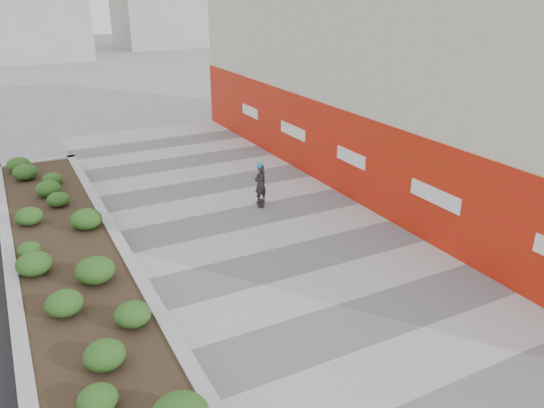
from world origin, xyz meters
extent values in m
plane|color=gray|center=(0.00, 0.00, 0.00)|extent=(160.00, 160.00, 0.00)
cube|color=#A8A8AD|center=(0.00, 3.00, 0.01)|extent=(8.00, 36.00, 0.01)
cube|color=beige|center=(7.00, 9.00, 4.00)|extent=(6.00, 24.00, 8.00)
cube|color=red|center=(4.02, 9.00, 1.50)|extent=(0.12, 24.00, 3.00)
cube|color=#9E9EA0|center=(-5.50, 15.85, 0.28)|extent=(3.00, 0.30, 0.55)
cube|color=#9E9EA0|center=(-6.85, 7.00, 0.28)|extent=(0.30, 18.00, 0.55)
cube|color=#9E9EA0|center=(-4.15, 7.00, 0.28)|extent=(0.30, 18.00, 0.55)
cube|color=#2D2116|center=(-5.50, 7.00, 0.25)|extent=(2.40, 17.40, 0.50)
cylinder|color=#595654|center=(0.50, 3.00, 0.00)|extent=(0.44, 0.44, 0.01)
cube|color=black|center=(0.95, 8.93, 0.07)|extent=(0.48, 0.74, 0.02)
imported|color=#27262B|center=(0.95, 8.93, 0.75)|extent=(0.57, 0.45, 1.35)
sphere|color=blue|center=(0.95, 8.93, 1.39)|extent=(0.23, 0.23, 0.23)
camera|label=1|loc=(-6.44, -6.04, 6.95)|focal=35.00mm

